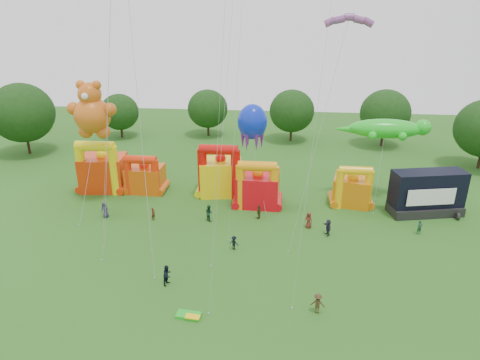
# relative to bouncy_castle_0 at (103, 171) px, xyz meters

# --- Properties ---
(ground) EXTENTS (160.00, 160.00, 0.00)m
(ground) POSITION_rel_bouncy_castle_0_xyz_m (17.98, -28.79, -2.77)
(ground) COLOR #265618
(ground) RESTS_ON ground
(tree_ring) EXTENTS (122.34, 124.43, 12.07)m
(tree_ring) POSITION_rel_bouncy_castle_0_xyz_m (16.81, -28.18, 3.49)
(tree_ring) COLOR #352314
(tree_ring) RESTS_ON ground
(bouncy_castle_0) EXTENTS (6.18, 5.15, 7.33)m
(bouncy_castle_0) POSITION_rel_bouncy_castle_0_xyz_m (0.00, 0.00, 0.00)
(bouncy_castle_0) COLOR red
(bouncy_castle_0) RESTS_ON ground
(bouncy_castle_1) EXTENTS (4.88, 3.96, 5.50)m
(bouncy_castle_1) POSITION_rel_bouncy_castle_0_xyz_m (5.84, -0.05, -0.66)
(bouncy_castle_1) COLOR #CF4E0B
(bouncy_castle_1) RESTS_ON ground
(bouncy_castle_2) EXTENTS (6.21, 5.30, 7.30)m
(bouncy_castle_2) POSITION_rel_bouncy_castle_0_xyz_m (16.20, 0.10, -0.01)
(bouncy_castle_2) COLOR yellow
(bouncy_castle_2) RESTS_ON ground
(bouncy_castle_3) EXTENTS (5.43, 4.41, 6.30)m
(bouncy_castle_3) POSITION_rel_bouncy_castle_0_xyz_m (21.35, -2.98, -0.38)
(bouncy_castle_3) COLOR red
(bouncy_castle_3) RESTS_ON ground
(bouncy_castle_4) EXTENTS (5.14, 4.45, 5.56)m
(bouncy_castle_4) POSITION_rel_bouncy_castle_0_xyz_m (33.20, -1.72, -0.63)
(bouncy_castle_4) COLOR #D16C0B
(bouncy_castle_4) RESTS_ON ground
(stage_trailer) EXTENTS (9.07, 4.96, 5.44)m
(stage_trailer) POSITION_rel_bouncy_castle_0_xyz_m (41.79, -3.29, -0.14)
(stage_trailer) COLOR black
(stage_trailer) RESTS_ON ground
(teddy_bear_kite) EXTENTS (6.10, 9.12, 15.60)m
(teddy_bear_kite) POSITION_rel_bouncy_castle_0_xyz_m (1.31, -4.15, 8.06)
(teddy_bear_kite) COLOR #CF5D17
(teddy_bear_kite) RESTS_ON ground
(gecko_kite) EXTENTS (11.98, 7.51, 10.63)m
(gecko_kite) POSITION_rel_bouncy_castle_0_xyz_m (36.70, 0.02, 4.00)
(gecko_kite) COLOR #1CC51F
(gecko_kite) RESTS_ON ground
(octopus_kite) EXTENTS (4.13, 7.15, 12.53)m
(octopus_kite) POSITION_rel_bouncy_castle_0_xyz_m (21.05, -2.08, 3.57)
(octopus_kite) COLOR #0D26C4
(octopus_kite) RESTS_ON ground
(parafoil_kites) EXTENTS (27.43, 13.68, 31.46)m
(parafoil_kites) POSITION_rel_bouncy_castle_0_xyz_m (17.58, -12.74, 9.88)
(parafoil_kites) COLOR red
(parafoil_kites) RESTS_ON ground
(diamond_kites) EXTENTS (21.29, 18.57, 41.81)m
(diamond_kites) POSITION_rel_bouncy_castle_0_xyz_m (18.42, -15.35, 14.00)
(diamond_kites) COLOR #E40A42
(diamond_kites) RESTS_ON ground
(folded_kite_bundle) EXTENTS (2.10, 1.28, 0.31)m
(folded_kite_bundle) POSITION_rel_bouncy_castle_0_xyz_m (17.11, -24.85, -2.63)
(folded_kite_bundle) COLOR green
(folded_kite_bundle) RESTS_ON ground
(spectator_0) EXTENTS (1.01, 0.70, 1.96)m
(spectator_0) POSITION_rel_bouncy_castle_0_xyz_m (3.41, -8.23, -1.79)
(spectator_0) COLOR #2F2B48
(spectator_0) RESTS_ON ground
(spectator_1) EXTENTS (0.56, 0.67, 1.58)m
(spectator_1) POSITION_rel_bouncy_castle_0_xyz_m (9.37, -8.38, -1.98)
(spectator_1) COLOR #4D2016
(spectator_1) RESTS_ON ground
(spectator_2) EXTENTS (1.20, 1.20, 1.96)m
(spectator_2) POSITION_rel_bouncy_castle_0_xyz_m (15.94, -7.84, -1.78)
(spectator_2) COLOR #173A27
(spectator_2) RESTS_ON ground
(spectator_3) EXTENTS (1.13, 0.89, 1.53)m
(spectator_3) POSITION_rel_bouncy_castle_0_xyz_m (19.59, -14.05, -2.00)
(spectator_3) COLOR black
(spectator_3) RESTS_ON ground
(spectator_4) EXTENTS (0.77, 1.13, 1.79)m
(spectator_4) POSITION_rel_bouncy_castle_0_xyz_m (21.75, -6.77, -1.87)
(spectator_4) COLOR #3D3218
(spectator_4) RESTS_ON ground
(spectator_5) EXTENTS (1.03, 1.80, 1.85)m
(spectator_5) POSITION_rel_bouncy_castle_0_xyz_m (29.55, -9.98, -1.84)
(spectator_5) COLOR #262036
(spectator_5) RESTS_ON ground
(spectator_6) EXTENTS (1.10, 0.99, 1.89)m
(spectator_6) POSITION_rel_bouncy_castle_0_xyz_m (27.51, -8.51, -1.82)
(spectator_6) COLOR maroon
(spectator_6) RESTS_ON ground
(spectator_7) EXTENTS (0.72, 0.60, 1.68)m
(spectator_7) POSITION_rel_bouncy_castle_0_xyz_m (39.64, -8.82, -1.92)
(spectator_7) COLOR #1A432C
(spectator_7) RESTS_ON ground
(spectator_8) EXTENTS (1.00, 1.13, 1.95)m
(spectator_8) POSITION_rel_bouncy_castle_0_xyz_m (14.28, -20.65, -1.79)
(spectator_8) COLOR black
(spectator_8) RESTS_ON ground
(spectator_9) EXTENTS (1.26, 0.86, 1.81)m
(spectator_9) POSITION_rel_bouncy_castle_0_xyz_m (27.50, -23.29, -1.86)
(spectator_9) COLOR #3E2C18
(spectator_9) RESTS_ON ground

